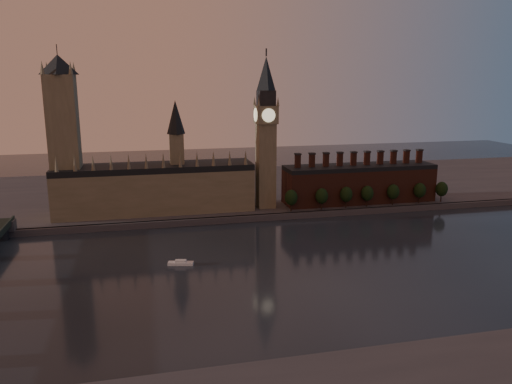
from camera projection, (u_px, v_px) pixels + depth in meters
ground at (301, 270)px, 243.50m from camera, size 900.00×900.00×0.00m
north_bank at (234, 190)px, 412.25m from camera, size 900.00×182.00×4.00m
palace_of_westminster at (156, 186)px, 333.72m from camera, size 130.00×30.30×74.00m
victoria_tower at (64, 132)px, 313.29m from camera, size 24.00×24.00×108.00m
big_ben at (266, 131)px, 337.76m from camera, size 15.00×15.00×107.00m
chimney_block at (359, 183)px, 361.79m from camera, size 110.00×25.00×37.00m
embankment_tree_0 at (291, 198)px, 335.36m from camera, size 8.60×8.60×14.88m
embankment_tree_1 at (322, 196)px, 339.80m from camera, size 8.60×8.60×14.88m
embankment_tree_2 at (346, 194)px, 344.66m from camera, size 8.60×8.60×14.88m
embankment_tree_3 at (367, 193)px, 347.85m from camera, size 8.60×8.60×14.88m
embankment_tree_4 at (393, 192)px, 352.64m from camera, size 8.60×8.60×14.88m
embankment_tree_5 at (420, 190)px, 357.35m from camera, size 8.60×8.60×14.88m
embankment_tree_6 at (442, 189)px, 361.56m from camera, size 8.60×8.60×14.88m
river_boat at (181, 263)px, 250.49m from camera, size 13.21×6.61×2.54m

